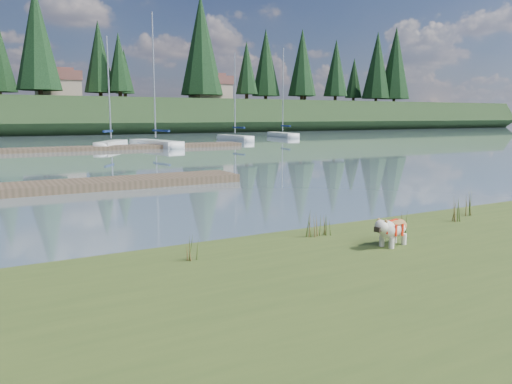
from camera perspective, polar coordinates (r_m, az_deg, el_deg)
ground at (r=40.27m, az=-21.76°, el=4.34°), size 200.00×200.00×0.00m
bank at (r=6.93m, az=23.34°, el=-13.06°), size 60.00×9.00×0.35m
ridge at (r=83.00m, az=-25.85°, el=7.78°), size 200.00×20.00×5.00m
bulldog at (r=9.27m, az=15.34°, el=-3.96°), size 0.89×0.47×0.52m
dock_near at (r=19.04m, az=-25.28°, el=0.31°), size 16.00×2.00×0.30m
dock_far at (r=40.56m, az=-18.96°, el=4.73°), size 26.00×2.20×0.30m
sailboat_bg_2 at (r=43.58m, az=-16.00°, el=5.35°), size 4.07×5.63×9.09m
sailboat_bg_3 at (r=44.09m, az=-11.80°, el=5.53°), size 2.95×7.73×11.20m
sailboat_bg_4 at (r=53.80m, az=-2.71°, el=6.26°), size 1.84×6.22×9.25m
sailboat_bg_5 at (r=62.50m, az=2.82°, el=6.60°), size 2.63×7.66×10.80m
weed_0 at (r=9.69m, az=6.45°, el=-3.76°), size 0.17×0.14×0.54m
weed_1 at (r=9.83m, az=7.72°, el=-3.73°), size 0.17×0.14×0.49m
weed_2 at (r=11.79m, az=22.06°, el=-1.91°), size 0.17×0.14×0.64m
weed_3 at (r=8.14m, az=-7.22°, el=-6.51°), size 0.17×0.14×0.44m
weed_4 at (r=10.26m, az=16.32°, el=-3.52°), size 0.17×0.14×0.48m
weed_5 at (r=12.65m, az=23.08°, el=-1.27°), size 0.17×0.14×0.64m
mud_lip at (r=10.09m, az=3.03°, el=-6.18°), size 60.00×0.50×0.14m
conifer_4 at (r=76.99m, az=-23.74°, el=15.82°), size 6.16×6.16×15.10m
conifer_5 at (r=82.76m, az=-15.39°, el=14.11°), size 3.96×3.96×10.35m
conifer_6 at (r=85.38m, az=-6.29°, el=16.33°), size 7.04×7.04×17.00m
conifer_7 at (r=94.10m, az=1.12°, el=14.56°), size 5.28×5.28×13.20m
conifer_8 at (r=98.02m, az=9.12°, el=13.83°), size 4.62×4.62×11.77m
conifer_9 at (r=108.80m, az=13.67°, el=13.90°), size 5.94×5.94×14.62m
house_1 at (r=81.74m, az=-21.71°, el=11.41°), size 6.30×5.30×4.65m
house_2 at (r=86.47m, az=-5.23°, el=11.80°), size 6.30×5.30×4.65m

